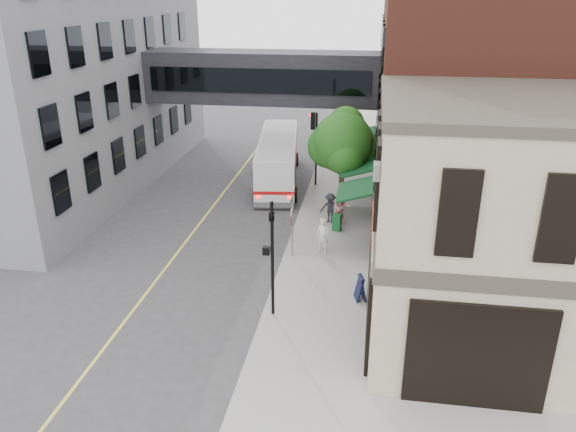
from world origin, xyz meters
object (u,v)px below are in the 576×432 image
(pedestrian_c, at_px, (330,208))
(sandwich_board, at_px, (361,288))
(pedestrian_a, at_px, (323,236))
(newspaper_box, at_px, (337,222))
(pedestrian_b, at_px, (341,207))
(bus, at_px, (278,158))

(pedestrian_c, height_order, sandwich_board, pedestrian_c)
(pedestrian_a, distance_m, newspaper_box, 2.77)
(newspaper_box, relative_size, sandwich_board, 0.83)
(pedestrian_b, height_order, newspaper_box, pedestrian_b)
(bus, distance_m, newspaper_box, 8.83)
(bus, bearing_deg, newspaper_box, -60.59)
(pedestrian_c, relative_size, sandwich_board, 1.58)
(newspaper_box, height_order, sandwich_board, sandwich_board)
(pedestrian_a, bearing_deg, bus, 128.77)
(pedestrian_a, xyz_separation_m, pedestrian_c, (0.05, 3.67, -0.05))
(pedestrian_b, height_order, pedestrian_c, pedestrian_b)
(pedestrian_c, xyz_separation_m, sandwich_board, (1.82, -7.61, -0.29))
(pedestrian_b, bearing_deg, pedestrian_a, -110.27)
(bus, xyz_separation_m, sandwich_board, (5.71, -14.29, -0.91))
(bus, bearing_deg, pedestrian_a, -69.64)
(bus, relative_size, pedestrian_c, 6.64)
(pedestrian_c, bearing_deg, newspaper_box, -59.35)
(pedestrian_a, bearing_deg, sandwich_board, -46.22)
(pedestrian_b, bearing_deg, pedestrian_c, 156.96)
(pedestrian_a, height_order, newspaper_box, pedestrian_a)
(pedestrian_b, relative_size, sandwich_board, 1.86)
(bus, distance_m, sandwich_board, 15.41)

